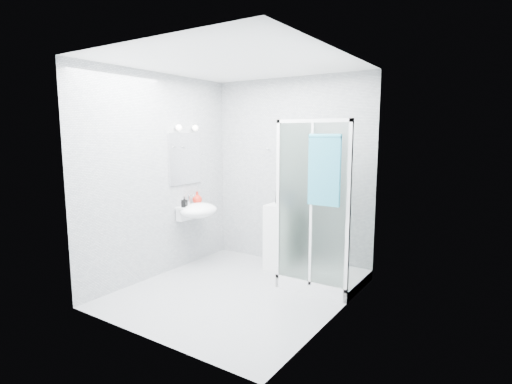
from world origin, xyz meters
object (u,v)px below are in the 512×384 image
Objects in this scene: hand_towel at (324,168)px; soap_dispenser_orange at (197,198)px; shower_enclosure at (317,249)px; soap_dispenser_black at (184,202)px; shampoo_bottle_b at (287,197)px; storage_cabinet at (281,237)px; wall_basin at (197,211)px; shampoo_bottle_a at (279,195)px.

hand_towel is 2.09m from soap_dispenser_orange.
shower_enclosure is 13.75× the size of soap_dispenser_black.
shower_enclosure is 9.00× the size of shampoo_bottle_b.
soap_dispenser_black is at bearing -145.26° from storage_cabinet.
hand_towel is 2.04m from soap_dispenser_black.
wall_basin is 2.52× the size of shampoo_bottle_b.
soap_dispenser_black is (-1.97, -0.09, -0.54)m from hand_towel.
soap_dispenser_orange is at bearing -174.05° from shower_enclosure.
soap_dispenser_orange is (-1.12, -0.43, 0.50)m from storage_cabinet.
shower_enclosure is at bearing -25.96° from shampoo_bottle_b.
shampoo_bottle_a reaches higher than soap_dispenser_orange.
shampoo_bottle_b reaches higher than storage_cabinet.
wall_basin is 0.23m from soap_dispenser_orange.
shampoo_bottle_a is at bearing 159.64° from shower_enclosure.
hand_towel is 3.46× the size of shampoo_bottle_b.
hand_towel is at bearing 2.60° from soap_dispenser_black.
shampoo_bottle_b reaches higher than wall_basin.
wall_basin is (-1.66, -0.32, 0.35)m from shower_enclosure.
shampoo_bottle_b is (0.07, 0.03, 0.56)m from storage_cabinet.
wall_basin is 0.63× the size of storage_cabinet.
shampoo_bottle_b is at bearing 140.37° from hand_towel.
shower_enclosure is 2.24× the size of storage_cabinet.
shower_enclosure reaches higher than soap_dispenser_black.
wall_basin is at bearing -150.51° from storage_cabinet.
soap_dispenser_black reaches higher than storage_cabinet.
shower_enclosure is at bearing -20.36° from shampoo_bottle_a.
wall_basin reaches higher than storage_cabinet.
wall_basin is 0.73× the size of hand_towel.
hand_towel is at bearing -35.02° from shampoo_bottle_a.
storage_cabinet is 1.16× the size of hand_towel.
storage_cabinet is at bearing 29.41° from wall_basin.
shampoo_bottle_b is 1.38m from soap_dispenser_black.
shampoo_bottle_b is at bearing 21.33° from soap_dispenser_orange.
shower_enclosure is at bearing -21.07° from storage_cabinet.
soap_dispenser_orange is at bearing -158.67° from shampoo_bottle_b.
shampoo_bottle_b is (-0.82, 0.68, -0.47)m from hand_towel.
shampoo_bottle_a is at bearing -168.51° from shampoo_bottle_b.
wall_basin is 1.25m from shampoo_bottle_b.
wall_basin is 1.14m from shampoo_bottle_a.
hand_towel reaches higher than shampoo_bottle_b.
hand_towel is 1.17m from shampoo_bottle_b.
hand_towel reaches higher than soap_dispenser_orange.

